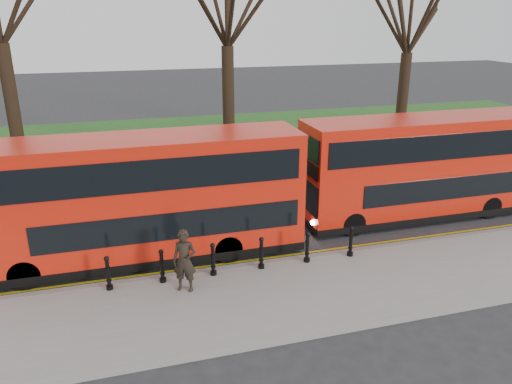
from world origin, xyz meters
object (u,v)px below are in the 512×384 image
object	(u,v)px
bus_rear	(426,168)
bus_lead	(143,200)
pedestrian	(184,261)
bollard_row	(237,257)

from	to	relation	value
bus_rear	bus_lead	bearing A→B (deg)	-176.33
bus_lead	bus_rear	xyz separation A→B (m)	(10.85, 0.69, -0.06)
bus_rear	pedestrian	distance (m)	10.56
bollard_row	pedestrian	size ratio (longest dim) A/B	4.17
bollard_row	bus_lead	size ratio (longest dim) A/B	0.76
bus_lead	pedestrian	bearing A→B (deg)	-71.78
bus_lead	bus_rear	bearing A→B (deg)	3.67
pedestrian	bus_rear	bearing A→B (deg)	43.01
bollard_row	bus_rear	distance (m)	8.81
pedestrian	bollard_row	bearing A→B (deg)	45.31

